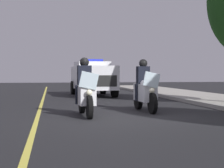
% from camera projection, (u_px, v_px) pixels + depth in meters
% --- Properties ---
extents(ground_plane, '(80.00, 80.00, 0.00)m').
position_uv_depth(ground_plane, '(122.00, 118.00, 9.85)').
color(ground_plane, black).
extents(lane_stripe_center, '(48.00, 0.12, 0.01)m').
position_uv_depth(lane_stripe_center, '(37.00, 119.00, 9.45)').
color(lane_stripe_center, '#E0D14C').
rests_on(lane_stripe_center, ground).
extents(police_motorcycle_lead_left, '(2.14, 0.59, 1.72)m').
position_uv_depth(police_motorcycle_lead_left, '(85.00, 92.00, 10.27)').
color(police_motorcycle_lead_left, black).
rests_on(police_motorcycle_lead_left, ground).
extents(police_motorcycle_lead_right, '(2.14, 0.59, 1.72)m').
position_uv_depth(police_motorcycle_lead_right, '(145.00, 90.00, 11.48)').
color(police_motorcycle_lead_right, black).
rests_on(police_motorcycle_lead_right, ground).
extents(police_suv, '(4.99, 2.27, 2.05)m').
position_uv_depth(police_suv, '(93.00, 77.00, 19.63)').
color(police_suv, silver).
rests_on(police_suv, ground).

